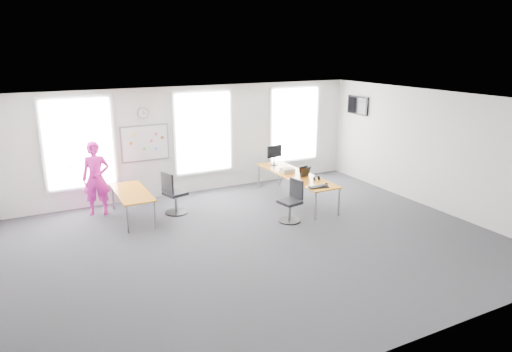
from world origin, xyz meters
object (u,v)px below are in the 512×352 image
chair_left (173,196)px  monitor (274,153)px  headphones (316,178)px  desk_right (296,176)px  desk_left (132,194)px  chair_right (292,203)px  keyboard (318,187)px  person (96,178)px

chair_left → monitor: bearing=-96.7°
chair_left → headphones: chair_left is taller
desk_right → chair_left: chair_left is taller
desk_right → desk_left: size_ratio=1.64×
desk_right → chair_right: size_ratio=3.01×
chair_right → chair_left: size_ratio=0.94×
chair_right → monitor: bearing=149.2°
headphones → monitor: size_ratio=0.30×
desk_left → keyboard: bearing=-25.5°
desk_right → desk_left: 4.25m
desk_left → keyboard: (4.06, -1.94, 0.13)m
headphones → monitor: (-0.22, 1.80, 0.30)m
desk_right → headphones: bearing=-75.4°
desk_left → headphones: (4.38, -1.39, 0.17)m
keyboard → monitor: (0.10, 2.36, 0.34)m
desk_left → chair_left: 1.00m
desk_left → person: (-0.69, 0.69, 0.30)m
keyboard → chair_right: bearing=-171.1°
desk_left → monitor: (4.16, 0.41, 0.47)m
headphones → chair_left: bearing=161.6°
chair_left → monitor: size_ratio=1.86×
chair_right → headphones: 1.22m
desk_right → person: (-4.89, 1.38, 0.23)m
desk_right → chair_right: (-0.87, -1.22, -0.25)m
monitor → chair_left: bearing=179.4°
desk_right → keyboard: bearing=-96.2°
desk_left → monitor: monitor is taller
chair_right → keyboard: size_ratio=2.04×
person → headphones: person is taller
desk_right → person: size_ratio=1.65×
person → keyboard: bearing=-11.6°
keyboard → headphones: bearing=71.2°
desk_left → chair_left: bearing=-9.1°
chair_left → headphones: size_ratio=6.28×
chair_right → chair_left: 2.93m
chair_right → headphones: (1.05, 0.52, 0.34)m
desk_left → desk_right: bearing=-9.4°
headphones → chair_right: bearing=-152.1°
headphones → monitor: 1.84m
desk_left → keyboard: 4.50m
headphones → desk_left: bearing=163.9°
desk_left → monitor: 4.21m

